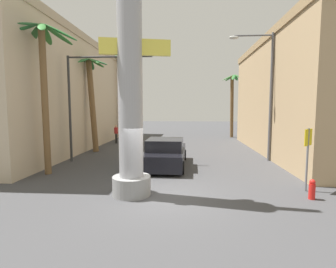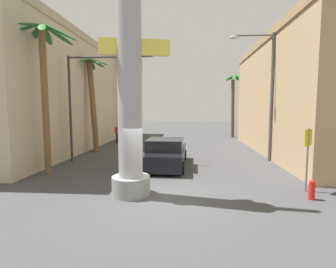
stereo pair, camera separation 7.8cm
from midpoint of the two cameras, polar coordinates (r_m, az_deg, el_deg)
name	(u,v)px [view 2 (the right image)]	position (r m, az deg, el deg)	size (l,w,h in m)	color
ground_plane	(174,151)	(19.49, 1.48, -3.82)	(88.91, 88.91, 0.00)	#424244
building_left	(56,95)	(24.35, -23.20, 7.76)	(7.66, 22.88, 8.57)	#C6B293
building_right	(323,96)	(21.09, 30.69, 7.13)	(8.44, 16.49, 8.06)	tan
neon_sign_pole	(130,74)	(9.64, -8.13, 12.82)	(2.83, 1.41, 10.29)	#9E9EA3
street_lamp	(265,85)	(16.96, 20.51, 10.01)	(2.64, 0.28, 7.63)	#59595E
crossing_sign	(308,150)	(11.36, 28.27, -3.12)	(0.47, 0.47, 2.45)	slate
traffic_light_mast	(94,88)	(16.13, -15.69, 9.58)	(5.03, 0.32, 6.25)	#333333
car_lead	(166,154)	(14.47, -0.34, -4.31)	(2.23, 5.11, 1.56)	black
palm_tree_near_left	(44,72)	(13.99, -25.24, 12.13)	(3.17, 3.36, 7.17)	brown
palm_tree_far_left	(123,89)	(28.43, -9.71, 9.61)	(3.33, 3.13, 8.86)	brown
palm_tree_mid_left	(92,94)	(20.03, -16.09, 8.32)	(2.76, 2.78, 6.81)	brown
palm_tree_far_right	(234,98)	(29.36, 14.17, 7.56)	(2.77, 2.68, 6.82)	brown
pedestrian_far_left	(117,132)	(24.51, -11.00, 0.33)	(0.45, 0.45, 1.66)	black
fire_hydrant	(312,190)	(10.70, 29.00, -10.55)	(0.22, 0.22, 0.72)	red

